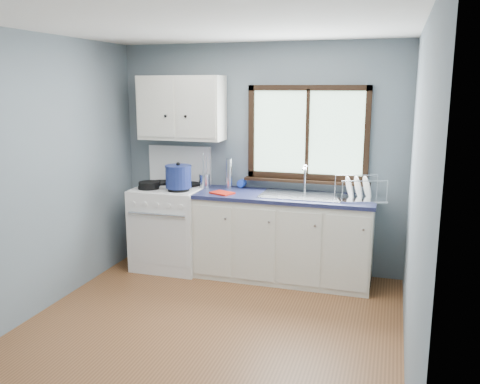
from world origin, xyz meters
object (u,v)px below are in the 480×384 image
(utensil_crock, at_px, (204,181))
(dish_rack, at_px, (359,193))
(skillet, at_px, (150,184))
(thermos, at_px, (229,174))
(gas_range, at_px, (171,225))
(stockpot, at_px, (178,176))
(base_cabinets, at_px, (283,241))
(sink, at_px, (301,202))

(utensil_crock, distance_m, dish_rack, 1.70)
(skillet, bearing_deg, utensil_crock, 22.45)
(utensil_crock, distance_m, thermos, 0.28)
(gas_range, distance_m, dish_rack, 2.13)
(stockpot, bearing_deg, gas_range, 140.57)
(thermos, bearing_deg, skillet, -157.37)
(skillet, distance_m, thermos, 0.88)
(gas_range, distance_m, thermos, 0.89)
(base_cabinets, distance_m, stockpot, 1.33)
(sink, distance_m, skillet, 1.67)
(stockpot, height_order, thermos, thermos)
(base_cabinets, bearing_deg, sink, -0.13)
(sink, height_order, skillet, sink)
(skillet, bearing_deg, base_cabinets, 2.98)
(utensil_crock, relative_size, thermos, 1.20)
(sink, height_order, thermos, thermos)
(sink, relative_size, thermos, 2.55)
(skillet, distance_m, dish_rack, 2.25)
(skillet, relative_size, dish_rack, 0.66)
(gas_range, relative_size, dish_rack, 2.48)
(sink, height_order, stockpot, stockpot)
(thermos, bearing_deg, base_cabinets, -14.17)
(base_cabinets, height_order, thermos, thermos)
(gas_range, bearing_deg, dish_rack, 0.53)
(sink, bearing_deg, base_cabinets, 179.87)
(gas_range, relative_size, base_cabinets, 0.74)
(stockpot, xyz_separation_m, dish_rack, (1.90, 0.16, -0.10))
(skillet, relative_size, utensil_crock, 0.91)
(thermos, bearing_deg, dish_rack, -6.72)
(dish_rack, bearing_deg, skillet, 165.83)
(stockpot, bearing_deg, skillet, -179.21)
(utensil_crock, xyz_separation_m, thermos, (0.26, 0.07, 0.08))
(skillet, xyz_separation_m, stockpot, (0.34, 0.00, 0.10))
(sink, relative_size, skillet, 2.32)
(dish_rack, bearing_deg, gas_range, 162.10)
(base_cabinets, height_order, skillet, skillet)
(gas_range, bearing_deg, utensil_crock, 17.29)
(skillet, height_order, dish_rack, dish_rack)
(gas_range, xyz_separation_m, skillet, (-0.17, -0.15, 0.49))
(sink, bearing_deg, stockpot, -172.98)
(base_cabinets, bearing_deg, thermos, 165.83)
(sink, bearing_deg, utensil_crock, 174.98)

